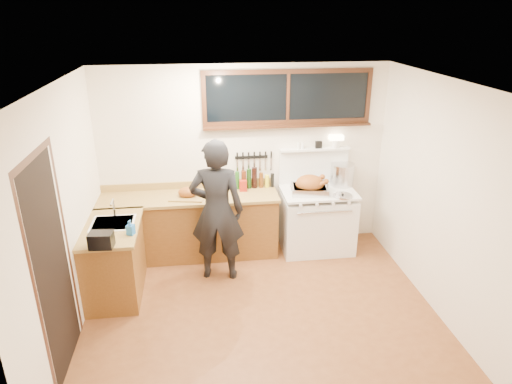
{
  "coord_description": "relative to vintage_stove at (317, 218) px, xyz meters",
  "views": [
    {
      "loc": [
        -0.63,
        -4.34,
        3.26
      ],
      "look_at": [
        0.05,
        0.85,
        1.15
      ],
      "focal_mm": 32.0,
      "sensor_mm": 36.0,
      "label": 1
    }
  ],
  "objects": [
    {
      "name": "man",
      "position": [
        -1.44,
        -0.57,
        0.46
      ],
      "size": [
        0.73,
        0.54,
        1.85
      ],
      "color": "black",
      "rests_on": "ground"
    },
    {
      "name": "soap_bottle",
      "position": [
        -2.43,
        -1.03,
        0.52
      ],
      "size": [
        0.1,
        0.1,
        0.17
      ],
      "color": "blue",
      "rests_on": "counter_left"
    },
    {
      "name": "pitcher",
      "position": [
        -1.33,
        0.25,
        0.51
      ],
      "size": [
        0.1,
        0.1,
        0.15
      ],
      "color": "white",
      "rests_on": "counter_back"
    },
    {
      "name": "left_doorway",
      "position": [
        -2.99,
        -1.96,
        0.62
      ],
      "size": [
        0.02,
        1.04,
        2.17
      ],
      "color": "black",
      "rests_on": "ground"
    },
    {
      "name": "ground_plane",
      "position": [
        -1.0,
        -1.41,
        -0.48
      ],
      "size": [
        4.0,
        3.5,
        0.02
      ],
      "primitive_type": "cube",
      "color": "brown"
    },
    {
      "name": "stockpot",
      "position": [
        0.39,
        0.17,
        0.59
      ],
      "size": [
        0.37,
        0.37,
        0.32
      ],
      "color": "silver",
      "rests_on": "vintage_stove"
    },
    {
      "name": "back_window",
      "position": [
        -0.4,
        0.31,
        1.6
      ],
      "size": [
        2.32,
        0.13,
        0.77
      ],
      "color": "black",
      "rests_on": "room_shell"
    },
    {
      "name": "cutting_board",
      "position": [
        -1.8,
        -0.03,
        0.49
      ],
      "size": [
        0.51,
        0.42,
        0.15
      ],
      "color": "olive",
      "rests_on": "counter_back"
    },
    {
      "name": "room_shell",
      "position": [
        -1.0,
        -1.41,
        1.18
      ],
      "size": [
        4.1,
        3.6,
        2.65
      ],
      "color": "silver",
      "rests_on": "ground"
    },
    {
      "name": "coffee_tin",
      "position": [
        -1.04,
        0.12,
        0.51
      ],
      "size": [
        0.11,
        0.09,
        0.15
      ],
      "color": "maroon",
      "rests_on": "counter_back"
    },
    {
      "name": "counter_back",
      "position": [
        -1.8,
        0.04,
        -0.01
      ],
      "size": [
        2.44,
        0.64,
        1.0
      ],
      "color": "brown",
      "rests_on": "ground"
    },
    {
      "name": "toaster",
      "position": [
        -2.7,
        -1.29,
        0.52
      ],
      "size": [
        0.26,
        0.19,
        0.17
      ],
      "color": "black",
      "rests_on": "counter_left"
    },
    {
      "name": "bottle_cluster",
      "position": [
        -0.9,
        0.22,
        0.56
      ],
      "size": [
        0.55,
        0.07,
        0.3
      ],
      "color": "black",
      "rests_on": "counter_back"
    },
    {
      "name": "pot_lid",
      "position": [
        0.27,
        -0.26,
        0.44
      ],
      "size": [
        0.29,
        0.29,
        0.04
      ],
      "color": "silver",
      "rests_on": "vintage_stove"
    },
    {
      "name": "knife_strip",
      "position": [
        -0.88,
        0.32,
        0.84
      ],
      "size": [
        0.52,
        0.03,
        0.28
      ],
      "color": "black",
      "rests_on": "room_shell"
    },
    {
      "name": "roast_turkey",
      "position": [
        -0.14,
        -0.08,
        0.54
      ],
      "size": [
        0.54,
        0.44,
        0.26
      ],
      "color": "silver",
      "rests_on": "vintage_stove"
    },
    {
      "name": "counter_left",
      "position": [
        -2.7,
        -0.79,
        -0.02
      ],
      "size": [
        0.64,
        1.09,
        0.9
      ],
      "color": "brown",
      "rests_on": "ground"
    },
    {
      "name": "saucepan",
      "position": [
        0.09,
        0.29,
        0.49
      ],
      "size": [
        0.18,
        0.28,
        0.11
      ],
      "color": "silver",
      "rests_on": "vintage_stove"
    },
    {
      "name": "sink_unit",
      "position": [
        -2.68,
        -0.71,
        0.38
      ],
      "size": [
        0.5,
        0.45,
        0.37
      ],
      "color": "white",
      "rests_on": "counter_left"
    },
    {
      "name": "vintage_stove",
      "position": [
        0.0,
        0.0,
        0.0
      ],
      "size": [
        1.02,
        0.74,
        1.61
      ],
      "color": "white",
      "rests_on": "ground"
    }
  ]
}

